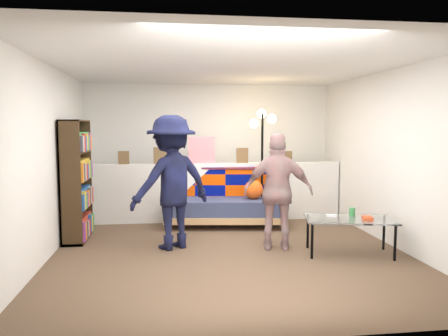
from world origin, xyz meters
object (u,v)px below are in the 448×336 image
Objects in this scene: floor_lamp at (262,143)px; person_right at (278,192)px; bookshelf at (76,184)px; person_left at (171,182)px; coffee_table at (350,221)px; futon_sofa at (226,201)px.

floor_lamp reaches higher than person_right.
bookshelf is 0.97× the size of person_left.
bookshelf is at bearing 161.20° from coffee_table.
bookshelf is 1.42× the size of coffee_table.
coffee_table is at bearing 171.19° from person_right.
coffee_table is 0.78× the size of person_right.
futon_sofa is at bearing -154.24° from person_left.
coffee_table is 2.28m from floor_lamp.
person_right is at bearing -94.90° from floor_lamp.
futon_sofa is 1.65m from person_right.
coffee_table is 0.98m from person_right.
bookshelf is 0.90× the size of floor_lamp.
futon_sofa is 1.15× the size of person_left.
floor_lamp is 1.08× the size of person_left.
floor_lamp is at bearing -81.71° from person_right.
person_right is (-0.86, 0.35, 0.34)m from coffee_table.
floor_lamp is 1.24× the size of person_right.
person_left is 1.15× the size of person_right.
person_left reaches higher than bookshelf.
person_left is (-1.53, -1.37, -0.47)m from floor_lamp.
person_left is (-2.25, 0.59, 0.46)m from coffee_table.
bookshelf is at bearing -54.07° from person_left.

